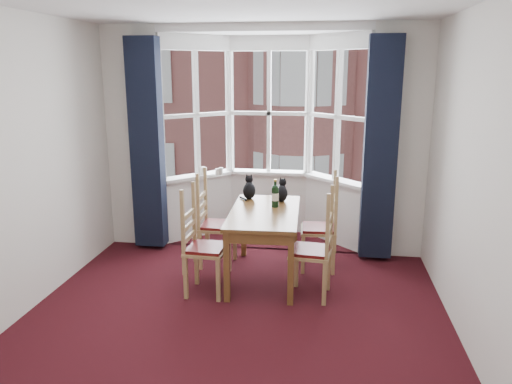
% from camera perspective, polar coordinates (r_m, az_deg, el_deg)
% --- Properties ---
extents(floor, '(4.50, 4.50, 0.00)m').
position_cam_1_polar(floor, '(4.54, -3.23, -16.20)').
color(floor, black).
rests_on(floor, ground).
extents(wall_right, '(0.00, 4.50, 4.50)m').
position_cam_1_polar(wall_right, '(4.12, 24.86, 0.30)').
color(wall_right, silver).
rests_on(wall_right, floor).
extents(wall_near, '(4.00, 0.00, 4.00)m').
position_cam_1_polar(wall_near, '(1.99, -16.92, -13.09)').
color(wall_near, silver).
rests_on(wall_near, floor).
extents(wall_back_pier_left, '(0.70, 0.12, 2.80)m').
position_cam_1_polar(wall_back_pier_left, '(6.63, -13.70, 5.96)').
color(wall_back_pier_left, silver).
rests_on(wall_back_pier_left, floor).
extents(wall_back_pier_right, '(0.70, 0.12, 2.80)m').
position_cam_1_polar(wall_back_pier_right, '(6.22, 16.00, 5.30)').
color(wall_back_pier_right, silver).
rests_on(wall_back_pier_right, floor).
extents(bay_window, '(2.76, 0.94, 2.80)m').
position_cam_1_polar(bay_window, '(6.70, 1.24, 6.45)').
color(bay_window, white).
rests_on(bay_window, floor).
extents(curtain_left, '(0.38, 0.22, 2.60)m').
position_cam_1_polar(curtain_left, '(6.39, -12.34, 5.29)').
color(curtain_left, black).
rests_on(curtain_left, floor).
extents(curtain_right, '(0.38, 0.22, 2.60)m').
position_cam_1_polar(curtain_right, '(6.02, 14.01, 4.68)').
color(curtain_right, black).
rests_on(curtain_right, floor).
extents(dining_table, '(0.78, 1.39, 0.77)m').
position_cam_1_polar(dining_table, '(5.45, 0.98, -3.18)').
color(dining_table, brown).
rests_on(dining_table, floor).
extents(chair_left_near, '(0.42, 0.44, 0.92)m').
position_cam_1_polar(chair_left_near, '(5.19, -6.66, -6.50)').
color(chair_left_near, '#9F7F4D').
rests_on(chair_left_near, floor).
extents(chair_left_far, '(0.40, 0.42, 0.92)m').
position_cam_1_polar(chair_left_far, '(5.90, -5.28, -3.91)').
color(chair_left_far, '#9F7F4D').
rests_on(chair_left_far, floor).
extents(chair_right_near, '(0.44, 0.46, 0.92)m').
position_cam_1_polar(chair_right_near, '(5.09, 7.28, -6.94)').
color(chair_right_near, '#9F7F4D').
rests_on(chair_right_near, floor).
extents(chair_right_far, '(0.42, 0.44, 0.92)m').
position_cam_1_polar(chair_right_far, '(5.81, 8.04, -4.30)').
color(chair_right_far, '#9F7F4D').
rests_on(chair_right_far, floor).
extents(cat_left, '(0.18, 0.23, 0.29)m').
position_cam_1_polar(cat_left, '(5.90, -0.78, 0.30)').
color(cat_left, black).
rests_on(cat_left, dining_table).
extents(cat_right, '(0.16, 0.21, 0.28)m').
position_cam_1_polar(cat_right, '(5.80, 2.96, -0.03)').
color(cat_right, black).
rests_on(cat_right, dining_table).
extents(wine_bottle, '(0.08, 0.08, 0.31)m').
position_cam_1_polar(wine_bottle, '(5.54, 2.21, -0.34)').
color(wine_bottle, black).
rests_on(wine_bottle, dining_table).
extents(candle_tall, '(0.06, 0.06, 0.11)m').
position_cam_1_polar(candle_tall, '(6.79, -6.08, 2.41)').
color(candle_tall, white).
rests_on(candle_tall, bay_window).
extents(candle_short, '(0.06, 0.06, 0.09)m').
position_cam_1_polar(candle_short, '(6.78, -4.45, 2.31)').
color(candle_short, white).
rests_on(candle_short, bay_window).
extents(candle_extra, '(0.05, 0.05, 0.10)m').
position_cam_1_polar(candle_extra, '(6.78, -4.02, 2.39)').
color(candle_extra, white).
rests_on(candle_extra, bay_window).
extents(street, '(80.00, 80.00, 0.00)m').
position_cam_1_polar(street, '(37.04, 6.70, 1.03)').
color(street, '#333335').
rests_on(street, ground).
extents(tenement_building, '(18.40, 7.80, 15.20)m').
position_cam_1_polar(tenement_building, '(17.89, 5.69, 11.78)').
color(tenement_building, '#9F5852').
rests_on(tenement_building, street).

